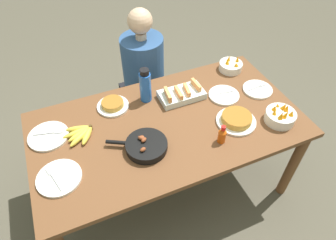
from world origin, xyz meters
TOP-DOWN VIEW (x-y plane):
  - ground_plane at (0.00, 0.00)m, footprint 14.00×14.00m
  - dining_table at (0.00, 0.00)m, footprint 1.76×0.94m
  - banana_bunch at (-0.54, 0.12)m, footprint 0.20×0.19m
  - melon_tray at (0.19, 0.19)m, footprint 0.32×0.17m
  - skillet at (-0.21, -0.14)m, footprint 0.35×0.26m
  - frittata_plate_center at (-0.29, 0.29)m, footprint 0.22×0.22m
  - frittata_plate_side at (0.41, -0.17)m, footprint 0.26×0.26m
  - empty_plate_near_front at (-0.73, 0.18)m, footprint 0.25×0.25m
  - empty_plate_far_left at (0.47, 0.09)m, footprint 0.22×0.22m
  - empty_plate_far_right at (0.73, 0.05)m, footprint 0.21×0.21m
  - empty_plate_mid_edge at (-0.72, -0.15)m, footprint 0.25×0.25m
  - fruit_bowl_mango at (0.68, -0.27)m, footprint 0.19×0.19m
  - fruit_bowl_citrus at (0.68, 0.35)m, footprint 0.18×0.18m
  - water_bottle at (-0.05, 0.28)m, footprint 0.08×0.08m
  - hot_sauce_bottle at (0.24, -0.27)m, footprint 0.05×0.05m
  - person_figure at (0.09, 0.75)m, footprint 0.38×0.38m

SIDE VIEW (x-z plane):
  - ground_plane at x=0.00m, z-range 0.00..0.00m
  - person_figure at x=0.09m, z-range -0.11..1.06m
  - dining_table at x=0.00m, z-range 0.28..1.02m
  - empty_plate_near_front at x=-0.73m, z-range 0.73..0.75m
  - empty_plate_mid_edge at x=-0.72m, z-range 0.73..0.75m
  - empty_plate_far_left at x=0.47m, z-range 0.73..0.75m
  - empty_plate_far_right at x=0.73m, z-range 0.73..0.75m
  - banana_bunch at x=-0.54m, z-range 0.73..0.77m
  - frittata_plate_center at x=-0.29m, z-range 0.73..0.78m
  - frittata_plate_side at x=0.41m, z-range 0.73..0.79m
  - skillet at x=-0.21m, z-range 0.72..0.80m
  - melon_tray at x=0.19m, z-range 0.72..0.82m
  - fruit_bowl_citrus at x=0.68m, z-range 0.72..0.82m
  - fruit_bowl_mango at x=0.68m, z-range 0.71..0.84m
  - hot_sauce_bottle at x=0.24m, z-range 0.73..0.86m
  - water_bottle at x=-0.05m, z-range 0.73..0.98m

